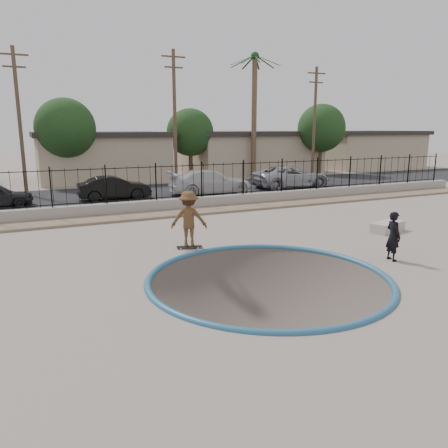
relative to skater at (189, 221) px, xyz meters
The scene contains 24 objects.
ground 9.29m from the skater, 84.14° to the left, with size 120.00×120.00×2.20m, color gray.
bowl_pit 4.22m from the skater, 76.99° to the right, with size 6.84×6.84×1.80m, color #4F423C, non-canonical shape.
coping_ring 4.22m from the skater, 76.99° to the right, with size 7.04×7.04×0.20m, color #275E81.
rock_strip 6.34m from the skater, 81.52° to the left, with size 42.00×1.60×0.11m, color #967B62.
retaining_wall 7.39m from the skater, 82.78° to the left, with size 42.00×0.45×0.60m, color gray.
fence 7.38m from the skater, 82.78° to the left, with size 40.00×0.04×1.80m.
street 14.06m from the skater, 86.22° to the left, with size 90.00×8.00×0.04m, color black.
house_center 23.54m from the skater, 87.75° to the left, with size 10.60×8.60×3.90m.
house_east 27.86m from the skater, 57.58° to the left, with size 12.60×8.60×3.90m.
house_east_far 37.28m from the skater, 39.09° to the left, with size 11.60×8.60×3.90m.
palm_right 23.84m from the skater, 55.78° to the left, with size 2.30×2.30×10.30m.
utility_pole_left 17.19m from the skater, 107.60° to the left, with size 1.70×0.24×9.00m.
utility_pole_mid 17.20m from the skater, 72.89° to the left, with size 1.70×0.24×9.50m.
utility_pole_right 23.58m from the skater, 43.39° to the left, with size 1.70×0.24×9.00m.
street_tree_left 20.36m from the skater, 95.92° to the left, with size 4.32×4.32×6.36m.
street_tree_mid 22.63m from the skater, 69.33° to the left, with size 3.96×3.96×5.83m.
street_tree_right 27.72m from the skater, 43.64° to the left, with size 4.32×4.32×6.36m.
skater is the anchor object (origin of this frame).
skateboard 0.92m from the skater, behind, with size 0.94×0.47×0.08m.
videographer 6.87m from the skater, 36.67° to the right, with size 0.59×0.39×1.61m, color black.
concrete_ledge 8.52m from the skater, ahead, with size 1.60×0.70×0.40m, color #AFA79B.
car_b 12.01m from the skater, 91.52° to the left, with size 1.47×4.21×1.39m, color black.
car_c 12.89m from the skater, 63.49° to the left, with size 2.19×5.39×1.56m, color silver.
car_d 17.10m from the skater, 44.56° to the left, with size 2.62×5.67×1.58m, color #A0A1A8.
Camera 1 is at (-6.12, -11.22, 4.23)m, focal length 35.00 mm.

